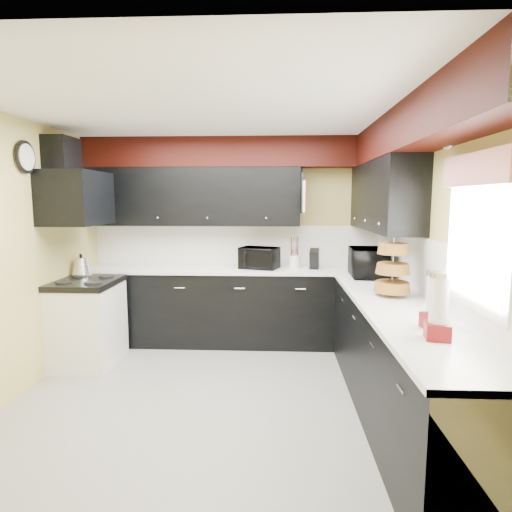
{
  "coord_description": "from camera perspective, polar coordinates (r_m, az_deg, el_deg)",
  "views": [
    {
      "loc": [
        0.52,
        -3.62,
        1.76
      ],
      "look_at": [
        0.31,
        0.74,
        1.19
      ],
      "focal_mm": 30.0,
      "sensor_mm": 36.0,
      "label": 1
    }
  ],
  "objects": [
    {
      "name": "deco_plate",
      "position": [
        3.54,
        24.27,
        14.76
      ],
      "size": [
        0.03,
        0.24,
        0.24
      ],
      "primitive_type": null,
      "color": "white",
      "rests_on": "wall_right"
    },
    {
      "name": "knife_block",
      "position": [
        5.16,
        7.79,
        -0.43
      ],
      "size": [
        0.13,
        0.17,
        0.24
      ],
      "primitive_type": "cube",
      "rotation": [
        0.0,
        0.0,
        -0.17
      ],
      "color": "black",
      "rests_on": "counter_back"
    },
    {
      "name": "pan_low",
      "position": [
        5.31,
        6.01,
        6.99
      ],
      "size": [
        0.03,
        0.24,
        0.42
      ],
      "primitive_type": null,
      "color": "black",
      "rests_on": "upper_back"
    },
    {
      "name": "upper_back",
      "position": [
        5.34,
        -8.35,
        7.81
      ],
      "size": [
        2.6,
        0.35,
        0.7
      ],
      "primitive_type": "cube",
      "color": "black",
      "rests_on": "wall_back"
    },
    {
      "name": "dispenser_b",
      "position": [
        2.76,
        23.17,
        -6.48
      ],
      "size": [
        0.16,
        0.16,
        0.37
      ],
      "primitive_type": null,
      "rotation": [
        0.0,
        0.0,
        -0.19
      ],
      "color": "#5E000C",
      "rests_on": "counter_right"
    },
    {
      "name": "pan_mid",
      "position": [
        5.05,
        6.19,
        7.3
      ],
      "size": [
        0.03,
        0.28,
        0.46
      ],
      "primitive_type": null,
      "color": "black",
      "rests_on": "upper_back"
    },
    {
      "name": "counter_right",
      "position": [
        3.56,
        18.75,
        -6.6
      ],
      "size": [
        0.64,
        3.02,
        0.04
      ],
      "primitive_type": "cube",
      "color": "white",
      "rests_on": "cab_right"
    },
    {
      "name": "counter_back",
      "position": [
        5.22,
        -3.03,
        -1.82
      ],
      "size": [
        3.62,
        0.64,
        0.04
      ],
      "primitive_type": "cube",
      "color": "white",
      "rests_on": "cab_back"
    },
    {
      "name": "ceiling",
      "position": [
        3.73,
        -5.63,
        18.85
      ],
      "size": [
        3.6,
        3.6,
        0.06
      ],
      "primitive_type": "cube",
      "color": "white",
      "rests_on": "wall_back"
    },
    {
      "name": "upper_right",
      "position": [
        4.65,
        16.62,
        7.64
      ],
      "size": [
        0.35,
        1.8,
        0.7
      ],
      "primitive_type": "cube",
      "color": "black",
      "rests_on": "wall_right"
    },
    {
      "name": "utensil_crock",
      "position": [
        5.22,
        5.14,
        -0.76
      ],
      "size": [
        0.14,
        0.14,
        0.15
      ],
      "primitive_type": "cylinder",
      "rotation": [
        0.0,
        0.0,
        -0.01
      ],
      "color": "white",
      "rests_on": "counter_back"
    },
    {
      "name": "stove",
      "position": [
        5.0,
        -21.49,
        -8.52
      ],
      "size": [
        0.6,
        0.75,
        0.86
      ],
      "primitive_type": "cube",
      "color": "white",
      "rests_on": "ground"
    },
    {
      "name": "pan_top",
      "position": [
        5.18,
        6.14,
        10.07
      ],
      "size": [
        0.03,
        0.22,
        0.4
      ],
      "primitive_type": null,
      "color": "black",
      "rests_on": "upper_back"
    },
    {
      "name": "window",
      "position": [
        3.01,
        27.64,
        2.57
      ],
      "size": [
        0.03,
        0.86,
        0.96
      ],
      "primitive_type": null,
      "color": "white",
      "rests_on": "wall_right"
    },
    {
      "name": "wall_left",
      "position": [
        4.33,
        -29.69,
        -0.3
      ],
      "size": [
        0.06,
        3.6,
        2.5
      ],
      "primitive_type": "cube",
      "color": "#E0C666",
      "rests_on": "ground"
    },
    {
      "name": "valance",
      "position": [
        2.98,
        27.14,
        10.27
      ],
      "size": [
        0.04,
        0.88,
        0.2
      ],
      "primitive_type": "cube",
      "color": "red",
      "rests_on": "wall_right"
    },
    {
      "name": "soffit_back",
      "position": [
        5.3,
        -3.01,
        13.58
      ],
      "size": [
        3.6,
        0.36,
        0.35
      ],
      "primitive_type": "cube",
      "color": "black",
      "rests_on": "wall_back"
    },
    {
      "name": "splash_back",
      "position": [
        5.47,
        -2.75,
        1.47
      ],
      "size": [
        3.6,
        0.02,
        0.5
      ],
      "primitive_type": "cube",
      "color": "white",
      "rests_on": "counter_back"
    },
    {
      "name": "cut_board",
      "position": [
        4.93,
        6.4,
        7.88
      ],
      "size": [
        0.03,
        0.26,
        0.35
      ],
      "primitive_type": "cube",
      "color": "white",
      "rests_on": "upper_back"
    },
    {
      "name": "dispenser_a",
      "position": [
        2.98,
        22.6,
        -5.82
      ],
      "size": [
        0.15,
        0.15,
        0.34
      ],
      "primitive_type": null,
      "rotation": [
        0.0,
        0.0,
        0.22
      ],
      "color": "maroon",
      "rests_on": "counter_right"
    },
    {
      "name": "hood_duct",
      "position": [
        4.91,
        -24.45,
        11.94
      ],
      "size": [
        0.24,
        0.4,
        0.4
      ],
      "primitive_type": "cube",
      "color": "black",
      "rests_on": "wall_left"
    },
    {
      "name": "microwave",
      "position": [
        4.77,
        14.79,
        -0.84
      ],
      "size": [
        0.4,
        0.57,
        0.31
      ],
      "primitive_type": "imported",
      "rotation": [
        0.0,
        0.0,
        1.53
      ],
      "color": "black",
      "rests_on": "counter_right"
    },
    {
      "name": "ground",
      "position": [
        4.06,
        -5.15,
        -18.28
      ],
      "size": [
        3.6,
        3.6,
        0.0
      ],
      "primitive_type": "plane",
      "color": "gray",
      "rests_on": "ground"
    },
    {
      "name": "toaster_oven",
      "position": [
        5.16,
        0.42,
        -0.25
      ],
      "size": [
        0.53,
        0.49,
        0.26
      ],
      "primitive_type": "imported",
      "rotation": [
        0.0,
        0.0,
        -0.33
      ],
      "color": "black",
      "rests_on": "counter_back"
    },
    {
      "name": "baskets",
      "position": [
        3.85,
        17.77,
        -1.58
      ],
      "size": [
        0.27,
        0.27,
        0.5
      ],
      "primitive_type": null,
      "color": "brown",
      "rests_on": "upper_right"
    },
    {
      "name": "soffit_right",
      "position": [
        3.66,
        21.05,
        15.85
      ],
      "size": [
        0.36,
        3.24,
        0.35
      ],
      "primitive_type": "cube",
      "color": "black",
      "rests_on": "wall_right"
    },
    {
      "name": "cab_right",
      "position": [
        3.7,
        18.43,
        -13.67
      ],
      "size": [
        0.6,
        3.0,
        0.9
      ],
      "primitive_type": "cube",
      "color": "black",
      "rests_on": "ground"
    },
    {
      "name": "splash_right",
      "position": [
        3.88,
        21.82,
        -1.54
      ],
      "size": [
        0.02,
        3.6,
        0.5
      ],
      "primitive_type": "cube",
      "color": "white",
      "rests_on": "counter_right"
    },
    {
      "name": "hood",
      "position": [
        4.83,
        -22.8,
        7.12
      ],
      "size": [
        0.5,
        0.78,
        0.55
      ],
      "primitive_type": "cube",
      "color": "black",
      "rests_on": "wall_left"
    },
    {
      "name": "cooktop",
      "position": [
        4.89,
        -21.74,
        -3.33
      ],
      "size": [
        0.62,
        0.77,
        0.06
      ],
      "primitive_type": "cube",
      "color": "black",
      "rests_on": "stove"
    },
    {
      "name": "clock",
      "position": [
        4.51,
        -28.4,
        11.53
      ],
      "size": [
        0.03,
        0.3,
        0.3
      ],
      "primitive_type": null,
      "color": "black",
      "rests_on": "wall_left"
    },
    {
      "name": "wall_right",
      "position": [
        3.87,
        22.0,
        -0.67
      ],
      "size": [
        0.06,
        3.6,
        2.5
      ],
      "primitive_type": "cube",
      "color": "#E0C666",
      "rests_on": "ground"
    },
    {
      "name": "kettle",
      "position": [
        5.21,
        -22.27,
        -1.29
      ],
      "size": [
        0.24,
        0.24,
        0.2
      ],
      "primitive_type": null,
      "rotation": [
        0.0,
        0.0,
        -0.11
      ],
      "color": "silver",
      "rests_on": "cooktop"
    },
    {
      "name": "wall_back",
      "position": [
        5.47,
        -2.74,
        2.11
      ],
      "size": [
        3.6,
        0.06,
        2.5
      ],
      "primitive_type": "cube",
      "color": "#E0C666",
      "rests_on": "ground"
    },
    {
      "name": "cab_back",
      "position": [
        5.31,
        -3.0,
        -6.83
      ],
      "size": [
        3.6,
        0.6,
        0.9
      ],
      "primitive_type": "cube",
      "color": "black",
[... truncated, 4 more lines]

